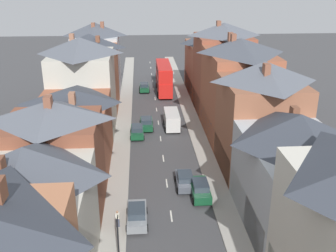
{
  "coord_description": "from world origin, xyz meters",
  "views": [
    {
      "loc": [
        -2.47,
        -12.24,
        20.69
      ],
      "look_at": [
        0.78,
        33.03,
        2.95
      ],
      "focal_mm": 42.0,
      "sensor_mm": 36.0,
      "label": 1
    }
  ],
  "objects_px": {
    "car_near_silver": "(146,123)",
    "car_far_grey": "(137,131)",
    "car_near_blue": "(144,87)",
    "car_parked_left_b": "(137,215)",
    "car_parked_left_a": "(185,180)",
    "car_mid_black": "(161,74)",
    "pedestrian_mid_left": "(117,218)",
    "car_mid_white": "(200,189)",
    "street_lamp": "(119,249)",
    "delivery_van": "(172,119)",
    "double_decker_bus_lead": "(164,78)"
  },
  "relations": [
    {
      "from": "car_parked_left_b",
      "to": "car_mid_white",
      "type": "xyz_separation_m",
      "value": [
        6.2,
        3.95,
        0.03
      ]
    },
    {
      "from": "car_parked_left_b",
      "to": "car_far_grey",
      "type": "xyz_separation_m",
      "value": [
        -0.0,
        19.68,
        -0.0
      ]
    },
    {
      "from": "car_parked_left_b",
      "to": "pedestrian_mid_left",
      "type": "xyz_separation_m",
      "value": [
        -1.67,
        -0.68,
        0.21
      ]
    },
    {
      "from": "car_far_grey",
      "to": "delivery_van",
      "type": "relative_size",
      "value": 0.81
    },
    {
      "from": "double_decker_bus_lead",
      "to": "car_parked_left_a",
      "type": "bearing_deg",
      "value": -89.99
    },
    {
      "from": "car_near_silver",
      "to": "pedestrian_mid_left",
      "type": "xyz_separation_m",
      "value": [
        -2.97,
        -23.23,
        0.21
      ]
    },
    {
      "from": "car_near_silver",
      "to": "delivery_van",
      "type": "xyz_separation_m",
      "value": [
        3.6,
        -0.06,
        0.52
      ]
    },
    {
      "from": "car_near_silver",
      "to": "car_parked_left_a",
      "type": "distance_m",
      "value": 17.05
    },
    {
      "from": "delivery_van",
      "to": "car_parked_left_a",
      "type": "bearing_deg",
      "value": -90.0
    },
    {
      "from": "car_near_silver",
      "to": "car_far_grey",
      "type": "bearing_deg",
      "value": -114.36
    },
    {
      "from": "car_near_silver",
      "to": "car_near_blue",
      "type": "bearing_deg",
      "value": 90.0
    },
    {
      "from": "double_decker_bus_lead",
      "to": "car_parked_left_a",
      "type": "height_order",
      "value": "double_decker_bus_lead"
    },
    {
      "from": "car_mid_white",
      "to": "car_near_blue",
      "type": "bearing_deg",
      "value": 97.44
    },
    {
      "from": "car_mid_white",
      "to": "pedestrian_mid_left",
      "type": "distance_m",
      "value": 9.13
    },
    {
      "from": "delivery_van",
      "to": "street_lamp",
      "type": "height_order",
      "value": "street_lamp"
    },
    {
      "from": "car_parked_left_b",
      "to": "car_far_grey",
      "type": "distance_m",
      "value": 19.68
    },
    {
      "from": "car_near_blue",
      "to": "double_decker_bus_lead",
      "type": "bearing_deg",
      "value": -14.7
    },
    {
      "from": "car_mid_white",
      "to": "pedestrian_mid_left",
      "type": "relative_size",
      "value": 2.72
    },
    {
      "from": "car_far_grey",
      "to": "car_near_blue",
      "type": "bearing_deg",
      "value": 86.59
    },
    {
      "from": "car_near_blue",
      "to": "car_parked_left_b",
      "type": "height_order",
      "value": "car_parked_left_b"
    },
    {
      "from": "double_decker_bus_lead",
      "to": "car_parked_left_b",
      "type": "bearing_deg",
      "value": -96.88
    },
    {
      "from": "double_decker_bus_lead",
      "to": "car_near_silver",
      "type": "bearing_deg",
      "value": -101.29
    },
    {
      "from": "car_parked_left_a",
      "to": "car_mid_white",
      "type": "distance_m",
      "value": 2.34
    },
    {
      "from": "car_near_blue",
      "to": "car_parked_left_b",
      "type": "relative_size",
      "value": 0.96
    },
    {
      "from": "car_near_blue",
      "to": "car_far_grey",
      "type": "height_order",
      "value": "car_far_grey"
    },
    {
      "from": "car_far_grey",
      "to": "delivery_van",
      "type": "distance_m",
      "value": 5.67
    },
    {
      "from": "car_mid_white",
      "to": "street_lamp",
      "type": "xyz_separation_m",
      "value": [
        -7.35,
        -11.46,
        2.38
      ]
    },
    {
      "from": "delivery_van",
      "to": "pedestrian_mid_left",
      "type": "relative_size",
      "value": 3.23
    },
    {
      "from": "car_near_silver",
      "to": "pedestrian_mid_left",
      "type": "relative_size",
      "value": 2.69
    },
    {
      "from": "car_parked_left_a",
      "to": "car_mid_black",
      "type": "height_order",
      "value": "car_parked_left_a"
    },
    {
      "from": "car_near_blue",
      "to": "car_parked_left_a",
      "type": "xyz_separation_m",
      "value": [
        3.6,
        -35.59,
        0.0
      ]
    },
    {
      "from": "pedestrian_mid_left",
      "to": "car_parked_left_a",
      "type": "bearing_deg",
      "value": 44.99
    },
    {
      "from": "street_lamp",
      "to": "car_far_grey",
      "type": "bearing_deg",
      "value": 87.58
    },
    {
      "from": "car_parked_left_a",
      "to": "car_mid_white",
      "type": "xyz_separation_m",
      "value": [
        1.3,
        -1.94,
        0.04
      ]
    },
    {
      "from": "car_near_silver",
      "to": "delivery_van",
      "type": "bearing_deg",
      "value": -0.96
    },
    {
      "from": "pedestrian_mid_left",
      "to": "street_lamp",
      "type": "bearing_deg",
      "value": -85.67
    },
    {
      "from": "car_mid_black",
      "to": "car_far_grey",
      "type": "xyz_separation_m",
      "value": [
        -4.9,
        -32.03,
        0.02
      ]
    },
    {
      "from": "car_near_silver",
      "to": "car_parked_left_b",
      "type": "relative_size",
      "value": 1.01
    },
    {
      "from": "double_decker_bus_lead",
      "to": "pedestrian_mid_left",
      "type": "relative_size",
      "value": 6.71
    },
    {
      "from": "car_mid_black",
      "to": "delivery_van",
      "type": "height_order",
      "value": "delivery_van"
    },
    {
      "from": "car_mid_white",
      "to": "pedestrian_mid_left",
      "type": "xyz_separation_m",
      "value": [
        -7.87,
        -4.62,
        0.18
      ]
    },
    {
      "from": "double_decker_bus_lead",
      "to": "pedestrian_mid_left",
      "type": "xyz_separation_m",
      "value": [
        -6.56,
        -41.21,
        -1.78
      ]
    },
    {
      "from": "car_far_grey",
      "to": "car_mid_white",
      "type": "bearing_deg",
      "value": -68.49
    },
    {
      "from": "car_parked_left_a",
      "to": "street_lamp",
      "type": "xyz_separation_m",
      "value": [
        -6.05,
        -13.4,
        2.43
      ]
    },
    {
      "from": "double_decker_bus_lead",
      "to": "delivery_van",
      "type": "height_order",
      "value": "double_decker_bus_lead"
    },
    {
      "from": "car_parked_left_a",
      "to": "car_parked_left_b",
      "type": "height_order",
      "value": "car_parked_left_b"
    },
    {
      "from": "car_parked_left_a",
      "to": "car_mid_black",
      "type": "bearing_deg",
      "value": 90.0
    },
    {
      "from": "car_near_blue",
      "to": "car_near_silver",
      "type": "xyz_separation_m",
      "value": [
        -0.0,
        -18.92,
        0.01
      ]
    },
    {
      "from": "double_decker_bus_lead",
      "to": "car_mid_white",
      "type": "distance_m",
      "value": 36.66
    },
    {
      "from": "car_mid_black",
      "to": "double_decker_bus_lead",
      "type": "bearing_deg",
      "value": -90.05
    }
  ]
}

